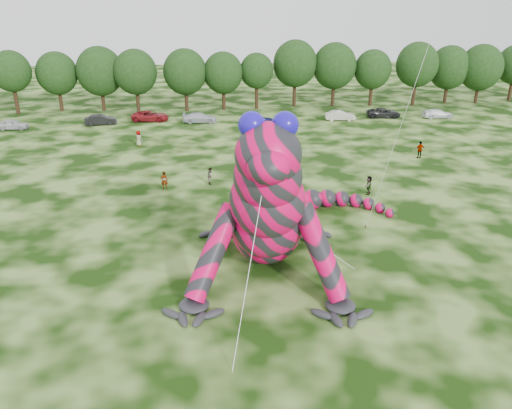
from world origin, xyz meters
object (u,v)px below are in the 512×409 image
object	(u,v)px
tree_5	(101,79)
tree_10	(295,73)
tree_3	(13,83)
car_1	(101,120)
tree_9	(257,81)
tree_15	(480,74)
tree_7	(185,80)
car_6	(384,113)
tree_8	(223,81)
car_3	(200,118)
car_2	(150,116)
car_5	(340,116)
tree_12	(372,78)
tree_11	(334,75)
car_4	(258,119)
spectator_3	(420,150)
spectator_5	(369,185)
spectator_0	(164,181)
car_7	(438,114)
tree_4	(58,82)
car_0	(13,124)
spectator_1	(211,176)
tree_13	(416,74)
flying_kite	(443,4)
tree_14	(448,74)
spectator_4	(139,138)
inflatable_gecko	(266,178)

from	to	relation	value
tree_5	tree_10	xyz separation A→B (m)	(30.52, 0.14, 0.35)
tree_3	car_1	size ratio (longest dim) A/B	2.18
tree_9	tree_15	distance (m)	37.41
tree_7	car_6	size ratio (longest dim) A/B	1.91
tree_7	tree_8	xyz separation A→B (m)	(5.86, 0.18, -0.27)
car_3	car_2	bearing A→B (deg)	78.01
tree_10	car_5	distance (m)	13.05
tree_12	tree_11	bearing A→B (deg)	175.82
car_4	spectator_3	world-z (taller)	spectator_3
spectator_5	spectator_0	distance (m)	18.45
car_4	car_7	bearing A→B (deg)	-96.90
car_6	spectator_3	bearing A→B (deg)	178.77
tree_4	tree_5	distance (m)	6.53
spectator_0	tree_9	bearing A→B (deg)	-112.72
car_0	spectator_1	size ratio (longest dim) A/B	2.56
car_6	tree_13	bearing A→B (deg)	-35.53
tree_15	flying_kite	bearing A→B (deg)	-122.54
spectator_5	tree_14	bearing A→B (deg)	172.23
tree_13	spectator_1	xyz separation A→B (m)	(-34.35, -35.00, -4.27)
tree_8	tree_15	distance (m)	42.70
tree_5	spectator_4	size ratio (longest dim) A/B	5.37
spectator_5	spectator_1	bearing A→B (deg)	-81.33
tree_4	tree_10	world-z (taller)	tree_10
car_3	spectator_4	xyz separation A→B (m)	(-7.29, -11.64, 0.22)
car_7	car_0	bearing A→B (deg)	91.49
inflatable_gecko	car_1	bearing A→B (deg)	120.61
tree_7	tree_10	distance (m)	17.58
tree_13	car_6	distance (m)	12.55
car_0	flying_kite	bearing A→B (deg)	-132.42
tree_3	spectator_5	xyz separation A→B (m)	(42.45, -39.15, -3.88)
tree_3	spectator_5	distance (m)	57.88
tree_15	spectator_0	size ratio (longest dim) A/B	5.47
spectator_0	tree_12	bearing A→B (deg)	-134.29
tree_4	car_3	distance (m)	24.32
car_2	tree_13	bearing A→B (deg)	-73.79
flying_kite	spectator_5	world-z (taller)	flying_kite
tree_3	tree_13	bearing A→B (deg)	0.05
flying_kite	tree_9	distance (m)	51.05
tree_4	tree_9	bearing A→B (deg)	-2.55
inflatable_gecko	car_5	xyz separation A→B (m)	(15.96, 39.54, -4.72)
tree_4	spectator_0	size ratio (longest dim) A/B	5.14
tree_4	spectator_1	size ratio (longest dim) A/B	5.72
car_0	spectator_5	world-z (taller)	spectator_5
car_3	spectator_0	bearing A→B (deg)	174.61
inflatable_gecko	car_2	xyz separation A→B (m)	(-11.32, 42.11, -4.69)
flying_kite	spectator_1	bearing A→B (deg)	134.39
tree_3	spectator_0	size ratio (longest dim) A/B	5.36
car_5	spectator_1	distance (m)	31.74
car_3	tree_3	bearing A→B (deg)	73.78
car_0	tree_11	bearing A→B (deg)	-74.43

